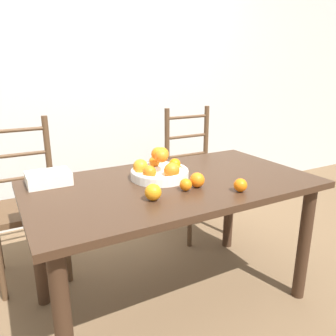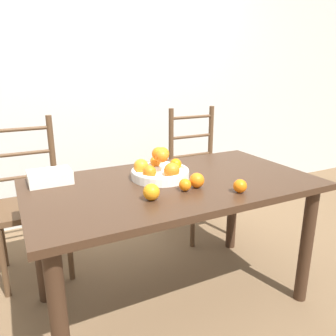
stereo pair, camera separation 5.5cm
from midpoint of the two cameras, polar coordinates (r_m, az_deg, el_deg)
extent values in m
plane|color=brown|center=(2.10, 0.03, -21.75)|extent=(12.00, 12.00, 0.00)
cube|color=beige|center=(2.98, -13.92, 16.11)|extent=(8.00, 0.06, 2.60)
cube|color=#382316|center=(1.74, 0.03, -2.88)|extent=(1.51, 0.83, 0.03)
cylinder|color=#382316|center=(1.46, -18.85, -25.02)|extent=(0.07, 0.07, 0.70)
cylinder|color=#382316|center=(2.07, 21.91, -12.07)|extent=(0.07, 0.07, 0.70)
cylinder|color=#382316|center=(2.02, -22.47, -12.85)|extent=(0.07, 0.07, 0.70)
cylinder|color=#382316|center=(2.49, 9.98, -6.07)|extent=(0.07, 0.07, 0.70)
cylinder|color=white|center=(1.78, -2.34, -1.13)|extent=(0.31, 0.31, 0.04)
torus|color=white|center=(1.78, -2.35, -0.48)|extent=(0.31, 0.31, 0.02)
sphere|color=orange|center=(1.83, 0.32, 0.65)|extent=(0.07, 0.07, 0.07)
sphere|color=orange|center=(1.87, -3.20, 1.13)|extent=(0.06, 0.06, 0.06)
sphere|color=orange|center=(1.77, -5.69, 0.26)|extent=(0.08, 0.08, 0.08)
sphere|color=orange|center=(1.69, -4.16, -0.73)|extent=(0.07, 0.07, 0.07)
sphere|color=orange|center=(1.69, -0.27, -0.45)|extent=(0.08, 0.08, 0.08)
sphere|color=orange|center=(1.76, -1.96, 2.45)|extent=(0.07, 0.07, 0.07)
sphere|color=orange|center=(1.76, -2.61, 2.44)|extent=(0.08, 0.08, 0.08)
sphere|color=orange|center=(1.72, -2.05, 2.07)|extent=(0.07, 0.07, 0.07)
sphere|color=orange|center=(1.48, -3.67, -4.23)|extent=(0.08, 0.08, 0.08)
sphere|color=orange|center=(1.62, 11.55, -2.95)|extent=(0.07, 0.07, 0.07)
sphere|color=orange|center=(1.65, 4.16, -2.09)|extent=(0.08, 0.08, 0.08)
sphere|color=orange|center=(1.60, 2.14, -2.92)|extent=(0.06, 0.06, 0.06)
cylinder|color=#513823|center=(2.20, -27.86, -14.90)|extent=(0.04, 0.04, 0.45)
cylinder|color=#513823|center=(2.22, -17.81, -13.34)|extent=(0.04, 0.04, 0.45)
cylinder|color=#513823|center=(2.43, -20.17, -3.51)|extent=(0.04, 0.04, 1.02)
cube|color=#513823|center=(2.26, -24.05, -6.64)|extent=(0.42, 0.40, 0.04)
cylinder|color=#513823|center=(2.38, -24.93, -1.67)|extent=(0.38, 0.03, 0.02)
cylinder|color=#513823|center=(2.33, -25.40, 2.06)|extent=(0.38, 0.03, 0.02)
cylinder|color=#513823|center=(2.30, -25.89, 5.90)|extent=(0.38, 0.03, 0.02)
cylinder|color=#513823|center=(2.51, 3.19, -8.87)|extent=(0.04, 0.04, 0.45)
cylinder|color=#513823|center=(2.71, 10.09, -7.09)|extent=(0.04, 0.04, 0.45)
cylinder|color=#513823|center=(2.69, -0.74, -0.49)|extent=(0.04, 0.04, 1.02)
cylinder|color=#513823|center=(2.88, 5.94, 0.58)|extent=(0.04, 0.04, 1.02)
cube|color=#513823|center=(2.65, 4.72, -1.79)|extent=(0.42, 0.40, 0.04)
cylinder|color=#513823|center=(2.75, 2.74, 2.26)|extent=(0.38, 0.02, 0.02)
cylinder|color=#513823|center=(2.72, 2.79, 5.52)|extent=(0.38, 0.02, 0.02)
cylinder|color=#513823|center=(2.69, 2.84, 8.86)|extent=(0.38, 0.02, 0.02)
cube|color=silver|center=(1.81, -20.92, -1.67)|extent=(0.22, 0.17, 0.06)
camera|label=1|loc=(0.03, -90.93, -0.28)|focal=35.00mm
camera|label=2|loc=(0.03, 89.07, 0.28)|focal=35.00mm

